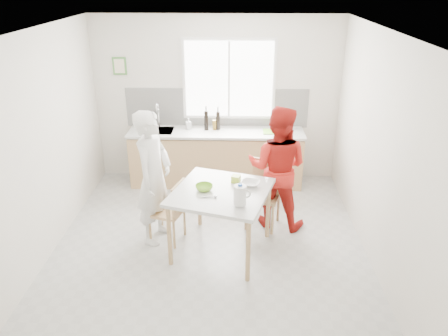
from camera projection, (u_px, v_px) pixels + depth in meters
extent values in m
plane|color=#B7B7B2|center=(209.00, 248.00, 5.66)|extent=(4.50, 4.50, 0.00)
plane|color=silver|center=(217.00, 100.00, 7.15)|extent=(4.00, 0.00, 4.00)
plane|color=silver|center=(187.00, 272.00, 3.05)|extent=(4.00, 0.00, 4.00)
plane|color=silver|center=(39.00, 150.00, 5.16)|extent=(0.00, 4.50, 4.50)
plane|color=silver|center=(380.00, 154.00, 5.05)|extent=(0.00, 4.50, 4.50)
plane|color=white|center=(206.00, 32.00, 4.55)|extent=(4.50, 4.50, 0.00)
cube|color=white|center=(229.00, 79.00, 6.99)|extent=(1.50, 0.03, 1.30)
cube|color=white|center=(229.00, 80.00, 6.97)|extent=(1.40, 0.02, 1.20)
cube|color=white|center=(229.00, 80.00, 6.97)|extent=(0.03, 0.03, 1.20)
cube|color=white|center=(217.00, 108.00, 7.20)|extent=(3.00, 0.02, 0.65)
cube|color=#4B8B3F|center=(120.00, 66.00, 6.96)|extent=(0.22, 0.02, 0.28)
cube|color=beige|center=(119.00, 66.00, 6.95)|extent=(0.16, 0.01, 0.22)
cube|color=tan|center=(216.00, 159.00, 7.26)|extent=(2.80, 0.60, 0.86)
cube|color=#3F3326|center=(216.00, 179.00, 7.41)|extent=(2.80, 0.54, 0.10)
cube|color=silver|center=(216.00, 132.00, 7.06)|extent=(2.84, 0.64, 0.04)
cube|color=#A5A5AA|center=(158.00, 131.00, 7.09)|extent=(0.50, 0.40, 0.03)
cylinder|color=silver|center=(159.00, 117.00, 7.16)|extent=(0.02, 0.02, 0.36)
torus|color=silver|center=(157.00, 107.00, 7.02)|extent=(0.02, 0.18, 0.18)
cube|color=silver|center=(221.00, 192.00, 5.29)|extent=(1.38, 1.38, 0.04)
cylinder|color=tan|center=(169.00, 237.00, 5.19)|extent=(0.06, 0.06, 0.78)
cylinder|color=tan|center=(199.00, 200.00, 6.03)|extent=(0.06, 0.06, 0.78)
cylinder|color=tan|center=(248.00, 252.00, 4.91)|extent=(0.06, 0.06, 0.78)
cylinder|color=tan|center=(268.00, 211.00, 5.75)|extent=(0.06, 0.06, 0.78)
cube|color=tan|center=(167.00, 212.00, 5.68)|extent=(0.49, 0.49, 0.04)
cube|color=tan|center=(179.00, 198.00, 5.53)|extent=(0.14, 0.37, 0.41)
cylinder|color=tan|center=(162.00, 218.00, 5.96)|extent=(0.03, 0.03, 0.40)
cylinder|color=tan|center=(150.00, 230.00, 5.67)|extent=(0.03, 0.03, 0.40)
cylinder|color=tan|center=(185.00, 222.00, 5.86)|extent=(0.03, 0.03, 0.40)
cylinder|color=tan|center=(174.00, 235.00, 5.57)|extent=(0.03, 0.03, 0.40)
cube|color=tan|center=(263.00, 196.00, 5.99)|extent=(0.54, 0.54, 0.04)
cube|color=tan|center=(267.00, 174.00, 6.06)|extent=(0.40, 0.15, 0.45)
cylinder|color=tan|center=(246.00, 215.00, 5.98)|extent=(0.04, 0.04, 0.44)
cylinder|color=tan|center=(272.00, 220.00, 5.87)|extent=(0.04, 0.04, 0.44)
cylinder|color=tan|center=(253.00, 203.00, 6.30)|extent=(0.04, 0.04, 0.44)
cylinder|color=tan|center=(278.00, 207.00, 6.19)|extent=(0.04, 0.04, 0.44)
imported|color=white|center=(154.00, 178.00, 5.53)|extent=(0.59, 0.74, 1.77)
imported|color=red|center=(277.00, 168.00, 5.88)|extent=(0.99, 0.86, 1.72)
imported|color=#7CBC2B|center=(204.00, 188.00, 5.28)|extent=(0.27, 0.27, 0.07)
imported|color=white|center=(251.00, 183.00, 5.40)|extent=(0.28, 0.28, 0.06)
cylinder|color=white|center=(240.00, 195.00, 4.89)|extent=(0.14, 0.14, 0.23)
cylinder|color=blue|center=(240.00, 185.00, 4.84)|extent=(0.05, 0.05, 0.03)
torus|color=white|center=(246.00, 194.00, 4.88)|extent=(0.11, 0.05, 0.11)
cube|color=#A6C52D|center=(236.00, 179.00, 5.48)|extent=(0.12, 0.12, 0.09)
cylinder|color=#A5A5AA|center=(209.00, 197.00, 5.11)|extent=(0.16, 0.02, 0.01)
cube|color=#65B329|center=(274.00, 132.00, 7.01)|extent=(0.36, 0.26, 0.01)
cylinder|color=black|center=(206.00, 120.00, 7.05)|extent=(0.07, 0.07, 0.32)
cylinder|color=black|center=(218.00, 121.00, 7.07)|extent=(0.07, 0.07, 0.30)
cylinder|color=olive|center=(214.00, 125.00, 7.09)|extent=(0.06, 0.06, 0.16)
imported|color=#999999|center=(189.00, 124.00, 7.13)|extent=(0.10, 0.10, 0.18)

